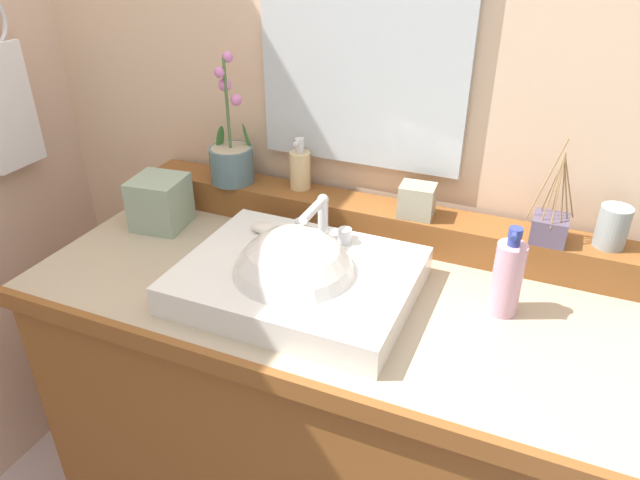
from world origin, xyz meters
TOP-DOWN VIEW (x-y plane):
  - wall_back at (0.00, 0.43)m, footprint 2.85×0.20m
  - vanity_cabinet at (0.00, -0.00)m, footprint 1.37×0.65m
  - back_ledge at (0.00, 0.25)m, footprint 1.29×0.12m
  - sink_basin at (-0.06, -0.08)m, footprint 0.50×0.40m
  - soap_bar at (-0.19, 0.05)m, footprint 0.07×0.04m
  - potted_plant at (-0.39, 0.24)m, footprint 0.12×0.12m
  - soap_dispenser at (-0.20, 0.27)m, footprint 0.06×0.06m
  - tumbler_cup at (0.56, 0.26)m, footprint 0.07×0.07m
  - reed_diffuser at (0.43, 0.23)m, footprint 0.10×0.09m
  - trinket_box at (0.12, 0.23)m, footprint 0.09×0.07m
  - lotion_bottle at (0.37, 0.04)m, footprint 0.06×0.06m
  - tissue_box at (-0.53, 0.08)m, footprint 0.14×0.14m
  - mirror at (-0.06, 0.32)m, footprint 0.52×0.02m
  - hand_towel at (-0.98, 0.06)m, footprint 0.02×0.16m

SIDE VIEW (x-z plane):
  - vanity_cabinet at x=0.00m, z-range 0.00..0.84m
  - sink_basin at x=-0.06m, z-range 0.72..1.02m
  - back_ledge at x=0.00m, z-range 0.84..0.93m
  - tissue_box at x=-0.53m, z-range 0.84..0.97m
  - soap_bar at x=-0.19m, z-range 0.91..0.93m
  - lotion_bottle at x=0.37m, z-range 0.82..1.02m
  - reed_diffuser at x=0.43m, z-range 0.84..1.08m
  - trinket_box at x=0.12m, z-range 0.93..1.01m
  - tumbler_cup at x=0.56m, z-range 0.93..1.02m
  - soap_dispenser at x=-0.20m, z-range 0.91..1.05m
  - potted_plant at x=-0.39m, z-range 0.82..1.17m
  - hand_towel at x=-0.98m, z-range 0.94..1.28m
  - wall_back at x=0.00m, z-range 0.00..2.43m
  - mirror at x=-0.06m, z-range 1.01..1.52m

